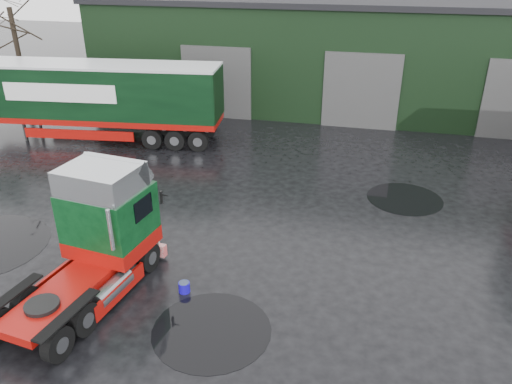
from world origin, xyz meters
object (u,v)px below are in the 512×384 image
at_px(warehouse, 368,49).
at_px(tree_back_b, 481,23).
at_px(wash_bucket, 184,287).
at_px(tree_left, 16,40).
at_px(hero_tractor, 73,247).
at_px(trailer_left, 97,102).
at_px(tree_back_a, 275,4).

bearing_deg(warehouse, tree_back_b, 51.34).
bearing_deg(wash_bucket, tree_left, 137.22).
relative_size(warehouse, tree_left, 3.81).
relative_size(warehouse, wash_bucket, 100.12).
height_order(hero_tractor, wash_bucket, hero_tractor).
bearing_deg(trailer_left, hero_tractor, -159.58).
distance_m(hero_tractor, tree_back_b, 36.10).
bearing_deg(tree_left, wash_bucket, -42.78).
xyz_separation_m(warehouse, wash_bucket, (-3.93, -21.95, -3.00)).
distance_m(wash_bucket, tree_back_a, 32.53).
bearing_deg(tree_left, trailer_left, -25.23).
bearing_deg(hero_tractor, warehouse, 81.74).
bearing_deg(wash_bucket, warehouse, 79.86).
bearing_deg(trailer_left, tree_back_a, -19.08).
bearing_deg(tree_back_a, warehouse, -51.34).
distance_m(trailer_left, tree_back_b, 29.49).
xyz_separation_m(warehouse, hero_tractor, (-6.50, -23.00, -1.41)).
bearing_deg(tree_back_b, wash_bucket, -110.47).
bearing_deg(tree_left, tree_back_a, 58.57).
xyz_separation_m(tree_left, tree_back_b, (27.00, 18.00, -0.50)).
height_order(warehouse, wash_bucket, warehouse).
distance_m(warehouse, tree_left, 20.64).
bearing_deg(trailer_left, tree_back_b, -51.14).
bearing_deg(tree_back_a, trailer_left, -102.43).
xyz_separation_m(warehouse, tree_back_b, (8.00, 10.00, 0.59)).
bearing_deg(tree_back_a, wash_bucket, -82.73).
bearing_deg(wash_bucket, trailer_left, 128.49).
relative_size(hero_tractor, tree_back_a, 0.59).
bearing_deg(tree_left, hero_tractor, -50.19).
bearing_deg(tree_back_b, tree_back_a, 180.00).
relative_size(tree_back_a, tree_back_b, 1.27).
bearing_deg(wash_bucket, tree_back_b, 69.53).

